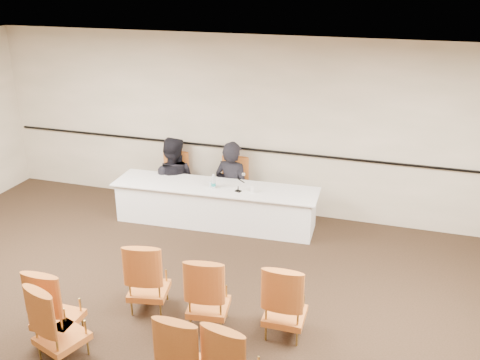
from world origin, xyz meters
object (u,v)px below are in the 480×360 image
panelist_main (232,192)px  microphone (238,184)px  drinking_glass (211,184)px  aud_chair_back_left (60,321)px  aud_chair_front_mid (208,290)px  aud_chair_extra (56,303)px  water_bottle (213,181)px  aud_chair_back_mid (186,351)px  aud_chair_front_right (285,299)px  panelist_main_chair (232,186)px  panelist_second_chair (173,180)px  aud_chair_front_left (148,275)px  panel_table (215,205)px  panelist_second (173,185)px  aud_chair_back_right (234,360)px  coffee_cup (252,189)px

panelist_main → microphone: size_ratio=6.51×
drinking_glass → aud_chair_back_left: (-0.41, -3.53, -0.25)m
aud_chair_front_mid → aud_chair_extra: same height
water_bottle → aud_chair_front_mid: aud_chair_front_mid is taller
microphone → aud_chair_back_mid: microphone is taller
aud_chair_back_mid → aud_chair_front_mid: bearing=102.0°
microphone → drinking_glass: 0.48m
panelist_main → aud_chair_back_mid: size_ratio=1.91×
aud_chair_back_left → aud_chair_front_right: bearing=45.7°
drinking_glass → aud_chair_back_mid: aud_chair_back_mid is taller
panelist_main_chair → aud_chair_back_mid: (0.90, -4.16, 0.00)m
drinking_glass → aud_chair_front_right: aud_chair_front_right is taller
panelist_second_chair → panelist_main_chair: bearing=0.0°
aud_chair_front_left → aud_chair_front_right: 1.72m
panel_table → panelist_second: size_ratio=1.92×
panelist_main → aud_chair_front_mid: 3.19m
microphone → panelist_main_chair: bearing=133.5°
aud_chair_back_right → aud_chair_front_left: bearing=153.5°
aud_chair_front_mid → aud_chair_front_left: bearing=164.8°
panelist_second_chair → drinking_glass: 1.10m
panelist_second → aud_chair_back_left: 4.10m
aud_chair_back_left → panelist_main_chair: bearing=100.8°
panelist_second → aud_chair_front_left: (1.00, -2.95, 0.08)m
panelist_main → aud_chair_front_mid: panelist_main is taller
panelist_main_chair → panelist_second_chair: 1.09m
water_bottle → aud_chair_back_mid: 3.69m
panelist_second_chair → coffee_cup: bearing=-21.2°
aud_chair_extra → aud_chair_back_mid: bearing=-10.3°
panelist_second_chair → aud_chair_front_left: bearing=-74.1°
panel_table → aud_chair_back_mid: size_ratio=3.54×
microphone → aud_chair_back_left: size_ratio=0.29×
coffee_cup → aud_chair_front_mid: size_ratio=0.13×
aud_chair_back_left → aud_chair_back_mid: same height
panelist_second_chair → aud_chair_back_mid: same height
panelist_second → aud_chair_back_mid: panelist_second is taller
aud_chair_back_right → aud_chair_extra: 2.21m
panelist_main_chair → water_bottle: size_ratio=3.96×
aud_chair_front_mid → aud_chair_back_left: size_ratio=1.00×
aud_chair_front_mid → water_bottle: bearing=100.3°
panelist_second → aud_chair_front_left: size_ratio=1.85×
microphone → aud_chair_extra: 3.42m
panelist_second_chair → coffee_cup: (1.63, -0.54, 0.26)m
aud_chair_back_right → coffee_cup: bearing=114.4°
water_bottle → aud_chair_extra: (-0.70, -3.23, -0.32)m
panel_table → aud_chair_back_left: aud_chair_back_left is taller
aud_chair_front_right → aud_chair_back_left: size_ratio=1.00×
panel_table → microphone: microphone is taller
panelist_second_chair → aud_chair_front_left: same height
panelist_main → water_bottle: bearing=92.0°
panel_table → water_bottle: (0.02, -0.10, 0.46)m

